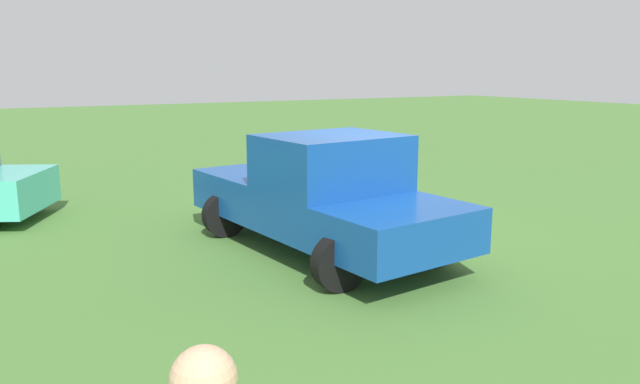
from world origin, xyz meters
TOP-DOWN VIEW (x-y plane):
  - ground_plane at (0.00, 0.00)m, footprint 80.00×80.00m
  - pickup_truck at (-0.79, -0.05)m, footprint 2.66×5.00m
  - traffic_cone at (0.80, 3.60)m, footprint 0.32×0.32m

SIDE VIEW (x-z plane):
  - ground_plane at x=0.00m, z-range 0.00..0.00m
  - traffic_cone at x=0.80m, z-range 0.00..0.55m
  - pickup_truck at x=-0.79m, z-range 0.02..1.80m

